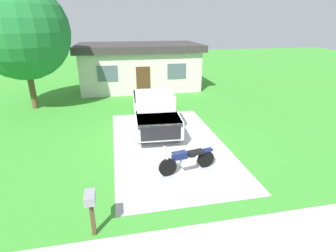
{
  "coord_description": "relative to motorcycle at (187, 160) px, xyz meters",
  "views": [
    {
      "loc": [
        -2.17,
        -10.49,
        5.15
      ],
      "look_at": [
        -0.04,
        -0.05,
        0.9
      ],
      "focal_mm": 28.16,
      "sensor_mm": 36.0,
      "label": 1
    }
  ],
  "objects": [
    {
      "name": "neighbor_house",
      "position": [
        -0.31,
        13.57,
        1.32
      ],
      "size": [
        9.6,
        5.6,
        3.5
      ],
      "color": "beige",
      "rests_on": "ground"
    },
    {
      "name": "pickup_truck",
      "position": [
        -0.5,
        4.69,
        0.48
      ],
      "size": [
        2.27,
        5.71,
        1.9
      ],
      "color": "black",
      "rests_on": "ground"
    },
    {
      "name": "driveway_pad",
      "position": [
        -0.18,
        2.37,
        -0.47
      ],
      "size": [
        4.88,
        8.73,
        0.01
      ],
      "primitive_type": "cube",
      "color": "#B2B2B2",
      "rests_on": "ground"
    },
    {
      "name": "shade_tree",
      "position": [
        -7.42,
        9.26,
        4.11
      ],
      "size": [
        5.48,
        5.48,
        7.33
      ],
      "color": "brown",
      "rests_on": "ground"
    },
    {
      "name": "motorcycle",
      "position": [
        0.0,
        0.0,
        0.0
      ],
      "size": [
        2.19,
        0.8,
        1.09
      ],
      "color": "black",
      "rests_on": "ground"
    },
    {
      "name": "sidewalk_strip",
      "position": [
        -0.18,
        -3.63,
        -0.47
      ],
      "size": [
        36.0,
        1.8,
        0.01
      ],
      "primitive_type": "cube",
      "color": "#BBBBB6",
      "rests_on": "ground"
    },
    {
      "name": "ground_plane",
      "position": [
        -0.18,
        2.37,
        -0.47
      ],
      "size": [
        80.0,
        80.0,
        0.0
      ],
      "primitive_type": "plane",
      "color": "green"
    },
    {
      "name": "mailbox",
      "position": [
        -3.17,
        -2.52,
        0.51
      ],
      "size": [
        0.26,
        0.48,
        1.26
      ],
      "color": "#4C3823",
      "rests_on": "ground"
    }
  ]
}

